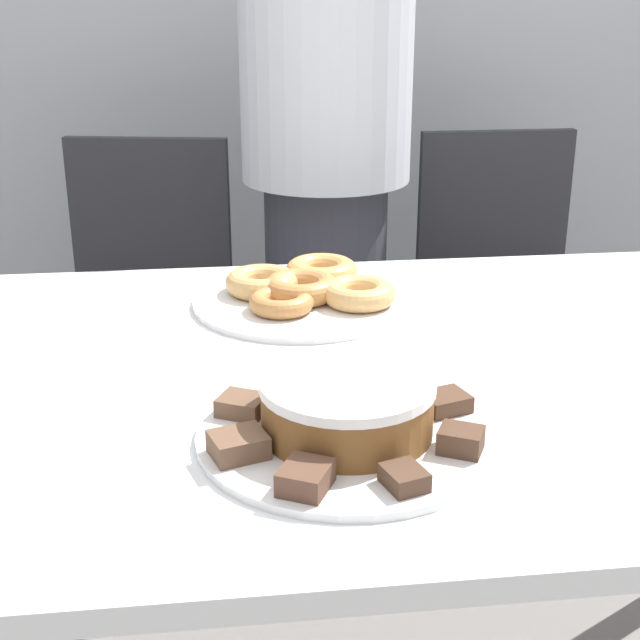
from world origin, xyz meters
TOP-DOWN VIEW (x-y plane):
  - table at (0.00, 0.00)m, footprint 1.71×0.96m
  - person_standing at (0.05, 0.92)m, footprint 0.39×0.39m
  - office_chair_left at (-0.40, 0.93)m, footprint 0.52×0.52m
  - office_chair_right at (0.51, 0.93)m, footprint 0.44×0.44m
  - plate_cake at (-0.07, -0.21)m, footprint 0.35×0.35m
  - plate_donuts at (-0.08, 0.25)m, footprint 0.35×0.35m
  - frosted_cake at (-0.07, -0.21)m, footprint 0.20×0.20m
  - lamington_0 at (-0.11, -0.08)m, footprint 0.06×0.06m
  - lamington_1 at (-0.19, -0.15)m, footprint 0.07×0.07m
  - lamington_2 at (-0.20, -0.25)m, footprint 0.07×0.07m
  - lamington_3 at (-0.13, -0.33)m, footprint 0.07×0.07m
  - lamington_4 at (-0.03, -0.33)m, footprint 0.05×0.05m
  - lamington_5 at (0.04, -0.27)m, footprint 0.06×0.06m
  - lamington_6 at (0.05, -0.17)m, footprint 0.07×0.06m
  - lamington_7 at (-0.01, -0.09)m, footprint 0.06×0.07m
  - donut_0 at (-0.08, 0.25)m, footprint 0.12×0.12m
  - donut_1 at (-0.11, 0.20)m, footprint 0.10×0.10m
  - donut_2 at (0.01, 0.22)m, footprint 0.12×0.12m
  - donut_3 at (-0.03, 0.34)m, footprint 0.12×0.12m
  - donut_4 at (-0.14, 0.29)m, footprint 0.12×0.12m

SIDE VIEW (x-z plane):
  - office_chair_left at x=-0.40m, z-range -0.02..0.88m
  - office_chair_right at x=0.51m, z-range -0.02..0.88m
  - table at x=0.00m, z-range 0.30..1.05m
  - plate_cake at x=-0.07m, z-range 0.75..0.76m
  - plate_donuts at x=-0.08m, z-range 0.75..0.76m
  - lamington_4 at x=-0.03m, z-range 0.76..0.78m
  - lamington_6 at x=0.05m, z-range 0.76..0.78m
  - lamington_7 at x=-0.01m, z-range 0.76..0.78m
  - lamington_1 at x=-0.19m, z-range 0.76..0.78m
  - lamington_0 at x=-0.11m, z-range 0.76..0.79m
  - lamington_3 at x=-0.13m, z-range 0.76..0.79m
  - lamington_2 at x=-0.20m, z-range 0.76..0.79m
  - lamington_5 at x=0.04m, z-range 0.76..0.79m
  - donut_1 at x=-0.11m, z-range 0.76..0.79m
  - donut_2 at x=0.01m, z-range 0.76..0.80m
  - donut_4 at x=-0.14m, z-range 0.76..0.80m
  - donut_0 at x=-0.08m, z-range 0.76..0.80m
  - donut_3 at x=-0.03m, z-range 0.76..0.80m
  - frosted_cake at x=-0.07m, z-range 0.76..0.83m
  - person_standing at x=0.05m, z-range 0.04..1.70m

